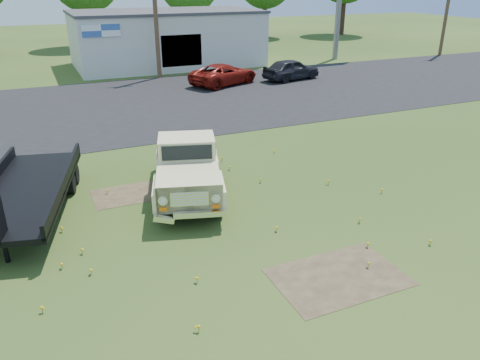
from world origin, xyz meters
The scene contains 11 objects.
ground centered at (0.00, 0.00, 0.00)m, with size 140.00×140.00×0.00m, color #2C4516.
asphalt_lot centered at (0.00, 15.00, 0.00)m, with size 90.00×14.00×0.02m, color black.
dirt_patch_a centered at (1.50, -3.00, 0.00)m, with size 3.00×2.00×0.01m, color #453425.
dirt_patch_b centered at (-2.00, 3.50, 0.00)m, with size 2.20×1.60×0.01m, color #453425.
commercial_building centered at (6.00, 26.99, 2.10)m, with size 14.20×8.20×4.15m.
utility_pole_mid centered at (4.00, 22.00, 4.60)m, with size 1.60×0.30×9.00m.
utility_pole_east centered at (30.00, 22.00, 4.60)m, with size 1.60×0.30×9.00m.
vintage_pickup_truck centered at (-0.21, 2.80, 0.96)m, with size 2.05×5.27×1.91m, color beige, non-canonical shape.
flatbed_trailer centered at (-4.88, 3.22, 0.90)m, with size 2.20×6.59×1.80m, color black, non-canonical shape.
red_pickup centered at (7.21, 17.96, 0.66)m, with size 2.20×4.78×1.33m, color maroon.
dark_sedan centered at (11.98, 17.56, 0.70)m, with size 1.66×4.12×1.40m, color black.
Camera 1 is at (-4.25, -10.32, 6.32)m, focal length 35.00 mm.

